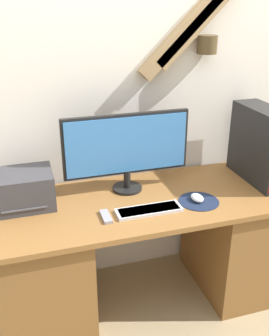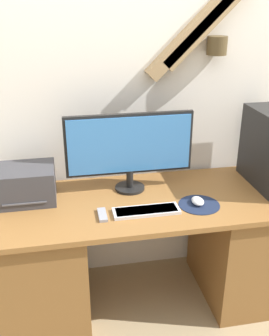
{
  "view_description": "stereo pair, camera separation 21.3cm",
  "coord_description": "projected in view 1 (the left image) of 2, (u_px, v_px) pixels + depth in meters",
  "views": [
    {
      "loc": [
        -0.65,
        -1.52,
        1.79
      ],
      "look_at": [
        -0.08,
        0.35,
        0.93
      ],
      "focal_mm": 42.0,
      "sensor_mm": 36.0,
      "label": 1
    },
    {
      "loc": [
        -0.44,
        -1.57,
        1.79
      ],
      "look_at": [
        -0.08,
        0.35,
        0.93
      ],
      "focal_mm": 42.0,
      "sensor_mm": 36.0,
      "label": 2
    }
  ],
  "objects": [
    {
      "name": "wall_back",
      "position": [
        127.0,
        75.0,
        2.34
      ],
      "size": [
        6.4,
        0.17,
        2.7
      ],
      "color": "white",
      "rests_on": "ground_plane"
    },
    {
      "name": "mouse",
      "position": [
        197.0,
        198.0,
        2.21
      ],
      "size": [
        0.07,
        0.1,
        0.03
      ],
      "color": "silver",
      "rests_on": "mousepad"
    },
    {
      "name": "remote_control",
      "position": [
        106.0,
        217.0,
        2.04
      ],
      "size": [
        0.04,
        0.13,
        0.02
      ],
      "color": "gray",
      "rests_on": "desk"
    },
    {
      "name": "mousepad",
      "position": [
        199.0,
        201.0,
        2.21
      ],
      "size": [
        0.23,
        0.23,
        0.0
      ],
      "color": "#19233D",
      "rests_on": "desk"
    },
    {
      "name": "desk",
      "position": [
        147.0,
        250.0,
        2.38
      ],
      "size": [
        1.74,
        0.7,
        0.73
      ],
      "color": "brown",
      "rests_on": "ground_plane"
    },
    {
      "name": "monitor",
      "position": [
        127.0,
        147.0,
        2.24
      ],
      "size": [
        0.74,
        0.18,
        0.46
      ],
      "color": "black",
      "rests_on": "desk"
    },
    {
      "name": "keyboard",
      "position": [
        149.0,
        210.0,
        2.1
      ],
      "size": [
        0.36,
        0.11,
        0.02
      ],
      "color": "silver",
      "rests_on": "desk"
    },
    {
      "name": "computer_tower",
      "position": [
        262.0,
        145.0,
        2.39
      ],
      "size": [
        0.17,
        0.47,
        0.46
      ],
      "color": "black",
      "rests_on": "desk"
    },
    {
      "name": "printer",
      "position": [
        22.0,
        190.0,
        2.13
      ],
      "size": [
        0.33,
        0.27,
        0.2
      ],
      "color": "#38383D",
      "rests_on": "desk"
    }
  ]
}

